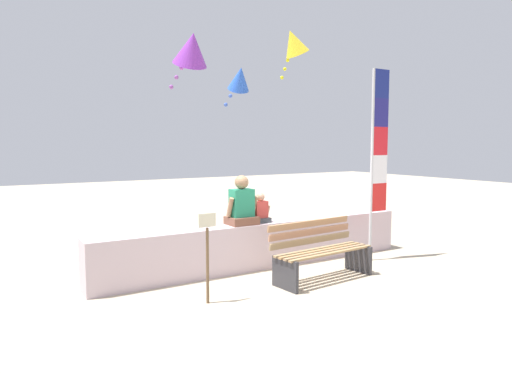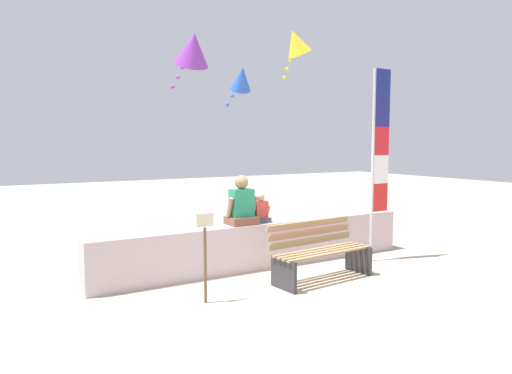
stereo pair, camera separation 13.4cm
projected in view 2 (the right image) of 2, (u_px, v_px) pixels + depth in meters
ground_plane at (292, 280)px, 7.12m from camera, size 40.00×40.00×0.00m
seawall_ledge at (261, 244)px, 7.86m from camera, size 5.77×0.46×0.76m
park_bench at (320, 252)px, 7.12m from camera, size 1.71×0.75×0.88m
person_adult at (242, 205)px, 7.60m from camera, size 0.53×0.39×0.81m
person_child at (260, 211)px, 7.79m from camera, size 0.33×0.24×0.50m
flag_banner at (378, 151)px, 8.15m from camera, size 0.40×0.05×3.37m
kite_yellow at (296, 43)px, 10.26m from camera, size 0.77×0.74×1.12m
kite_blue at (241, 79)px, 9.58m from camera, size 0.62×0.71×0.90m
kite_purple at (193, 49)px, 8.70m from camera, size 0.80×0.91×1.17m
sign_post at (205, 250)px, 6.03m from camera, size 0.24×0.04×1.19m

